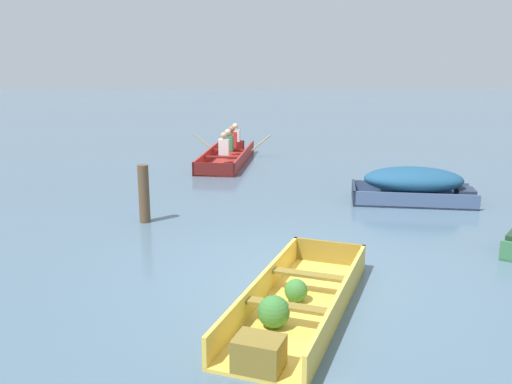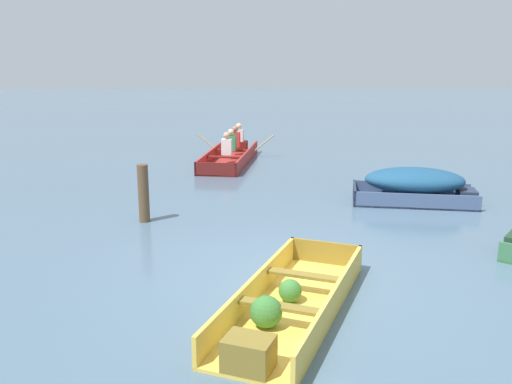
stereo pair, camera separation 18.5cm
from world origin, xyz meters
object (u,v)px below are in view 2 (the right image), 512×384
skiff_slate_blue_mid_moored (416,184)px  mooring_post (144,193)px  dinghy_yellow_foreground (286,306)px  rowboat_red_with_crew (231,153)px

skiff_slate_blue_mid_moored → mooring_post: mooring_post is taller
dinghy_yellow_foreground → rowboat_red_with_crew: size_ratio=0.89×
skiff_slate_blue_mid_moored → dinghy_yellow_foreground: bearing=-120.5°
dinghy_yellow_foreground → rowboat_red_with_crew: rowboat_red_with_crew is taller
mooring_post → dinghy_yellow_foreground: bearing=-59.3°
skiff_slate_blue_mid_moored → rowboat_red_with_crew: size_ratio=0.69×
dinghy_yellow_foreground → mooring_post: bearing=120.7°
skiff_slate_blue_mid_moored → rowboat_red_with_crew: 6.11m
dinghy_yellow_foreground → mooring_post: size_ratio=3.19×
rowboat_red_with_crew → mooring_post: (-1.47, -5.91, 0.32)m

